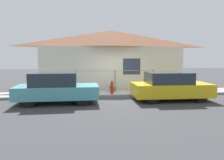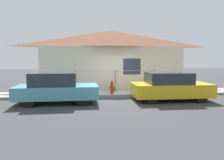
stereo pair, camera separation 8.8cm
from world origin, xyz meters
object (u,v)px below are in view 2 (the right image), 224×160
(car_left, at_px, (56,88))
(fire_hydrant, at_px, (112,87))
(potted_plant_near_hydrant, at_px, (113,87))
(car_right, at_px, (170,86))

(car_left, relative_size, fire_hydrant, 5.09)
(car_left, height_order, potted_plant_near_hydrant, car_left)
(car_right, bearing_deg, potted_plant_near_hydrant, 139.83)
(car_left, xyz_separation_m, car_right, (5.51, 0.00, -0.02))
(car_right, xyz_separation_m, potted_plant_near_hydrant, (-2.57, 2.30, -0.30))
(car_left, bearing_deg, car_right, 0.29)
(car_right, xyz_separation_m, fire_hydrant, (-2.72, 1.41, -0.17))
(car_right, height_order, potted_plant_near_hydrant, car_right)
(potted_plant_near_hydrant, bearing_deg, car_left, -141.91)
(car_left, distance_m, fire_hydrant, 3.12)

